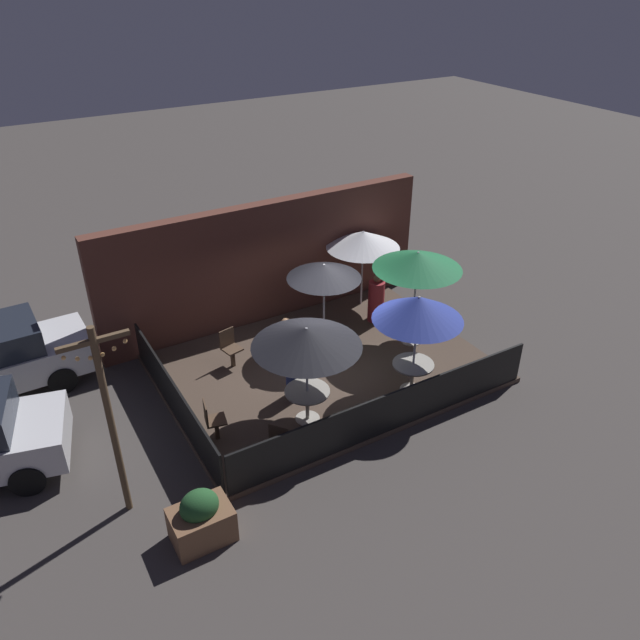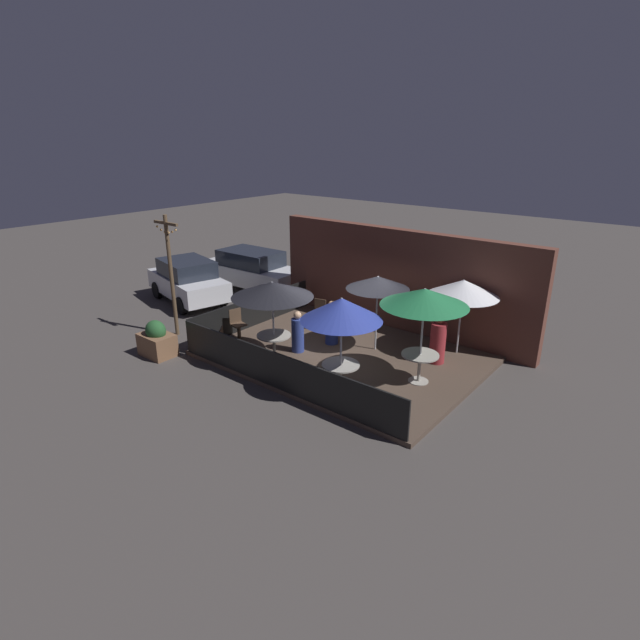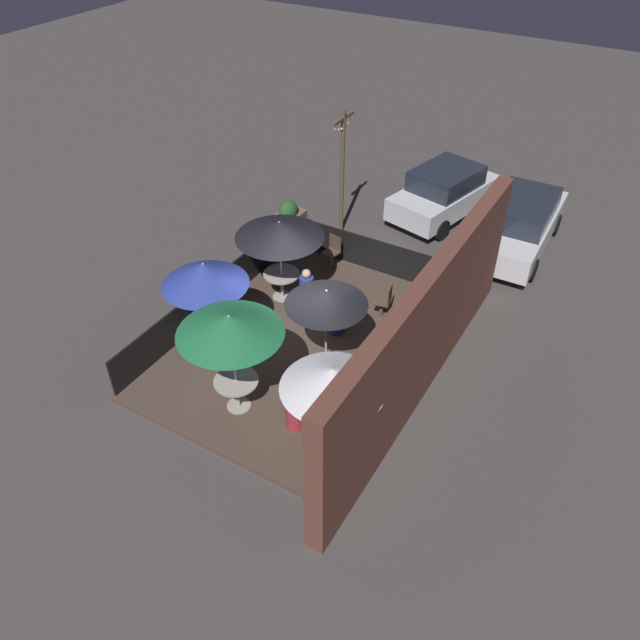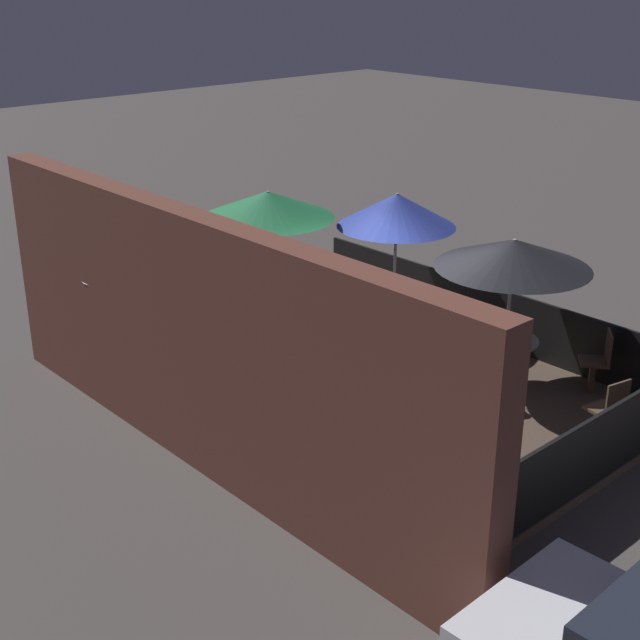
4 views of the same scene
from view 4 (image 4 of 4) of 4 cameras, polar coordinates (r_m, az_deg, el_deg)
name	(u,v)px [view 4 (image 4 of 4)]	position (r m, az deg, el deg)	size (l,w,h in m)	color
ground_plane	(369,394)	(13.17, 3.16, -4.74)	(60.00, 60.00, 0.00)	#423D3A
patio_deck	(369,390)	(13.15, 3.17, -4.51)	(7.37, 5.38, 0.12)	#47382D
building_wall	(200,346)	(10.78, -7.68, -1.64)	(8.97, 0.36, 3.27)	brown
fence_front	(484,312)	(14.78, 10.46, 0.50)	(7.17, 0.05, 0.95)	black
fence_side_left	(591,452)	(10.97, 16.97, -8.11)	(0.05, 5.18, 0.95)	black
patio_umbrella_0	(268,205)	(14.15, -3.36, 7.38)	(2.13, 2.13, 2.45)	#B2B2B7
patio_umbrella_1	(513,254)	(12.67, 12.28, 4.17)	(2.20, 2.20, 2.24)	#B2B2B7
patio_umbrella_2	(397,210)	(14.38, 4.93, 7.02)	(1.93, 1.93, 2.38)	#B2B2B7
patio_umbrella_3	(145,253)	(12.98, -11.14, 4.22)	(1.97, 1.97, 2.16)	#B2B2B7
patio_umbrella_4	(301,261)	(12.15, -1.20, 3.83)	(1.78, 1.78, 2.19)	#B2B2B7
dining_table_0	(270,302)	(14.65, -3.22, 1.18)	(0.94, 0.94, 0.76)	#9E998E
dining_table_1	(505,349)	(13.17, 11.78, -1.80)	(0.94, 0.94, 0.74)	#9E998E
dining_table_2	(394,300)	(14.85, 4.73, 1.29)	(0.91, 0.91, 0.71)	#9E998E
patio_chair_0	(599,359)	(13.34, 17.41, -2.42)	(0.56, 0.56, 0.93)	#4C3828
patio_chair_1	(411,428)	(11.00, 5.84, -6.87)	(0.48, 0.48, 0.93)	#4C3828
patio_chair_2	(609,409)	(11.98, 18.00, -5.42)	(0.47, 0.47, 0.92)	#4C3828
patron_0	(461,365)	(12.65, 9.02, -2.84)	(0.50, 0.50, 1.22)	navy
patron_1	(210,326)	(13.78, -7.04, -0.38)	(0.58, 0.58, 1.34)	maroon
patron_2	(388,375)	(12.11, 4.35, -3.53)	(0.55, 0.55, 1.32)	navy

